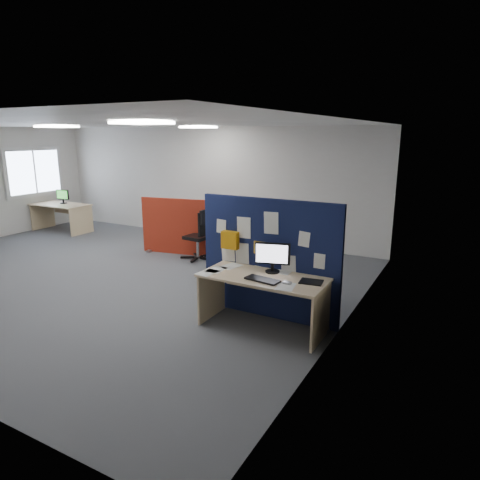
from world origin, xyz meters
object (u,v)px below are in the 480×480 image
at_px(monitor_second, 63,196).
at_px(main_desk, 264,288).
at_px(red_divider, 176,227).
at_px(monitor_main, 273,256).
at_px(office_chair, 201,232).
at_px(navy_divider, 268,259).
at_px(second_desk, 62,211).

bearing_deg(monitor_second, main_desk, -25.80).
bearing_deg(red_divider, monitor_second, 163.49).
bearing_deg(monitor_second, monitor_main, -24.51).
xyz_separation_m(monitor_second, office_chair, (4.78, -0.57, -0.34)).
distance_m(navy_divider, monitor_second, 7.57).
height_order(main_desk, monitor_main, monitor_main).
height_order(monitor_main, red_divider, red_divider).
xyz_separation_m(navy_divider, office_chair, (-2.38, 1.90, -0.25)).
bearing_deg(office_chair, main_desk, -36.69).
bearing_deg(monitor_main, monitor_second, 144.07).
height_order(red_divider, monitor_second, red_divider).
relative_size(red_divider, office_chair, 1.52).
bearing_deg(second_desk, red_divider, -5.14).
height_order(monitor_main, monitor_second, monitor_main).
bearing_deg(office_chair, red_divider, 175.23).
bearing_deg(navy_divider, main_desk, -71.64).
relative_size(navy_divider, office_chair, 1.95).
xyz_separation_m(monitor_main, office_chair, (-2.53, 2.08, -0.36)).
distance_m(monitor_main, monitor_second, 7.77).
distance_m(navy_divider, red_divider, 3.72).
relative_size(main_desk, red_divider, 1.04).
bearing_deg(second_desk, monitor_main, -19.43).
relative_size(monitor_main, red_divider, 0.29).
distance_m(red_divider, office_chair, 0.74).
xyz_separation_m(main_desk, second_desk, (-7.26, 2.75, -0.00)).
relative_size(second_desk, office_chair, 1.50).
height_order(second_desk, office_chair, office_chair).
xyz_separation_m(red_divider, second_desk, (-4.03, 0.36, -0.04)).
bearing_deg(red_divider, office_chair, -20.46).
height_order(main_desk, second_desk, same).
distance_m(second_desk, office_chair, 4.79).
height_order(monitor_main, office_chair, monitor_main).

